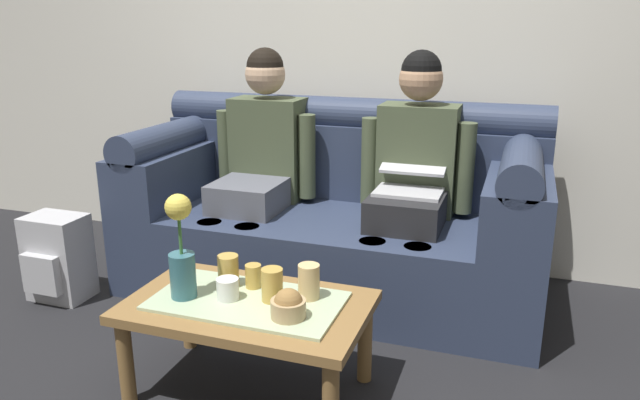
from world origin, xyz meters
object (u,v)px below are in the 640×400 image
(flower_vase, at_px, (181,251))
(cup_far_right, at_px, (253,276))
(cup_near_left, at_px, (228,289))
(person_left, at_px, (260,158))
(person_right, at_px, (413,170))
(snack_bowl, at_px, (288,306))
(couch, at_px, (333,218))
(cup_far_center, at_px, (228,271))
(cup_near_right, at_px, (272,285))
(coffee_table, at_px, (248,314))
(backpack_left, at_px, (57,258))
(cup_far_left, at_px, (309,281))

(flower_vase, distance_m, cup_far_right, 0.29)
(flower_vase, bearing_deg, cup_near_left, 12.06)
(person_left, bearing_deg, person_right, -0.05)
(snack_bowl, xyz_separation_m, cup_far_right, (-0.22, 0.18, 0.00))
(person_right, height_order, cup_far_right, person_right)
(couch, height_order, cup_far_center, couch)
(flower_vase, bearing_deg, snack_bowl, -3.26)
(cup_near_right, relative_size, cup_far_center, 1.00)
(cup_near_left, bearing_deg, person_right, 65.47)
(couch, height_order, cup_far_right, couch)
(person_left, distance_m, cup_far_center, 1.00)
(person_right, height_order, cup_far_center, person_right)
(person_right, relative_size, cup_far_center, 10.06)
(coffee_table, distance_m, backpack_left, 1.33)
(person_right, bearing_deg, flower_vase, -120.63)
(flower_vase, relative_size, backpack_left, 0.90)
(snack_bowl, height_order, cup_far_right, snack_bowl)
(snack_bowl, distance_m, cup_far_left, 0.16)
(cup_near_right, xyz_separation_m, cup_far_right, (-0.11, 0.08, -0.02))
(couch, relative_size, person_left, 1.70)
(person_right, xyz_separation_m, cup_near_right, (-0.32, -0.99, -0.22))
(coffee_table, xyz_separation_m, cup_near_right, (0.09, 0.02, 0.12))
(coffee_table, height_order, cup_far_right, cup_far_right)
(cup_near_right, distance_m, cup_far_left, 0.13)
(couch, height_order, person_right, person_right)
(person_right, bearing_deg, cup_far_left, -102.01)
(flower_vase, height_order, snack_bowl, flower_vase)
(cup_far_right, bearing_deg, coffee_table, -77.45)
(coffee_table, distance_m, cup_far_center, 0.19)
(flower_vase, relative_size, cup_near_right, 3.20)
(cup_near_right, xyz_separation_m, cup_far_center, (-0.21, 0.06, 0.00))
(coffee_table, bearing_deg, snack_bowl, -21.88)
(couch, bearing_deg, person_left, -179.69)
(person_left, height_order, person_right, same)
(flower_vase, xyz_separation_m, cup_far_center, (0.11, 0.14, -0.12))
(cup_near_left, bearing_deg, couch, 86.30)
(couch, xyz_separation_m, cup_near_right, (0.09, -1.00, 0.07))
(backpack_left, bearing_deg, cup_far_center, -16.36)
(snack_bowl, relative_size, cup_far_center, 1.00)
(couch, bearing_deg, cup_far_left, -77.50)
(cup_near_left, bearing_deg, flower_vase, -167.94)
(person_left, xyz_separation_m, snack_bowl, (0.60, -1.09, -0.24))
(couch, bearing_deg, cup_near_right, -84.85)
(person_left, xyz_separation_m, cup_far_center, (0.29, -0.93, -0.22))
(flower_vase, bearing_deg, cup_far_right, 37.49)
(coffee_table, xyz_separation_m, backpack_left, (-1.26, 0.42, -0.11))
(couch, distance_m, flower_vase, 1.11)
(cup_far_center, bearing_deg, person_left, 107.14)
(person_right, relative_size, flower_vase, 3.14)
(person_right, bearing_deg, snack_bowl, -101.02)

